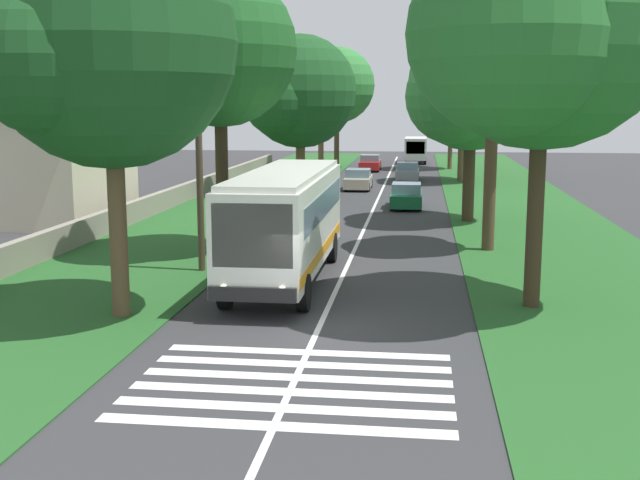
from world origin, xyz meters
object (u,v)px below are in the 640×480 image
roadside_tree_right_0 (467,90)px  utility_pole (199,158)px  trailing_minibus_0 (416,148)px  roadside_building (44,159)px  roadside_tree_right_3 (535,25)px  coach_bus (286,218)px  roadside_tree_right_4 (449,83)px  trailing_car_0 (406,196)px  roadside_tree_right_1 (459,99)px  trailing_car_3 (370,163)px  roadside_tree_left_4 (106,48)px  trailing_car_2 (407,172)px  roadside_tree_left_1 (336,87)px  roadside_tree_left_2 (320,93)px  roadside_tree_right_2 (491,55)px  trailing_car_1 (358,180)px  roadside_tree_left_0 (213,53)px  roadside_tree_left_3 (298,95)px

roadside_tree_right_0 → utility_pole: size_ratio=1.28×
trailing_minibus_0 → roadside_building: roadside_building is taller
trailing_minibus_0 → roadside_tree_right_3: size_ratio=0.50×
coach_bus → roadside_tree_right_4: size_ratio=1.05×
coach_bus → trailing_minibus_0: coach_bus is taller
trailing_car_0 → roadside_tree_right_1: bearing=-12.6°
trailing_car_3 → roadside_tree_left_4: roadside_tree_left_4 is taller
roadside_tree_left_4 → utility_pole: roadside_tree_left_4 is taller
trailing_car_2 → roadside_tree_left_1: roadside_tree_left_1 is taller
roadside_tree_left_2 → trailing_minibus_0: bearing=-23.4°
coach_bus → utility_pole: size_ratio=1.45×
roadside_tree_right_1 → roadside_tree_right_3: roadside_tree_right_3 is taller
roadside_tree_right_2 → trailing_car_2: bearing=7.1°
trailing_car_0 → roadside_tree_right_0: bearing=-150.2°
trailing_car_1 → roadside_tree_right_4: (17.90, -6.67, 6.99)m
roadside_tree_right_0 → utility_pole: 16.84m
trailing_car_2 → roadside_tree_right_3: (-39.02, -4.04, 7.38)m
roadside_tree_left_4 → roadside_tree_right_2: 16.14m
coach_bus → roadside_tree_left_4: (-5.08, 3.99, 5.25)m
roadside_tree_right_0 → roadside_building: (-1.91, 21.25, -3.44)m
trailing_car_3 → roadside_tree_right_1: bearing=-142.6°
trailing_car_3 → roadside_tree_left_1: roadside_tree_left_1 is taller
roadside_tree_left_0 → trailing_car_2: bearing=-12.5°
roadside_tree_left_3 → roadside_tree_right_1: bearing=-46.6°
roadside_tree_right_4 → trailing_car_2: bearing=162.8°
roadside_tree_left_0 → roadside_building: bearing=54.2°
trailing_minibus_0 → roadside_tree_left_4: size_ratio=0.55×
roadside_tree_left_4 → roadside_tree_right_4: size_ratio=1.03×
trailing_car_0 → roadside_tree_left_2: 20.09m
roadside_tree_right_2 → trailing_car_1: bearing=17.0°
roadside_tree_left_3 → roadside_tree_right_2: (-18.78, -10.57, 1.31)m
utility_pole → roadside_tree_right_3: bearing=-110.1°
roadside_tree_left_0 → roadside_tree_right_0: 14.27m
trailing_car_0 → trailing_car_3: (25.23, 3.67, 0.00)m
roadside_tree_left_0 → roadside_tree_left_2: 32.82m
trailing_car_2 → trailing_car_3: size_ratio=1.00×
trailing_car_0 → trailing_car_3: same height
roadside_tree_left_3 → roadside_tree_right_0: roadside_tree_left_3 is taller
trailing_car_0 → utility_pole: utility_pole is taller
roadside_tree_left_4 → roadside_tree_right_1: bearing=-15.4°
roadside_tree_left_1 → roadside_tree_right_1: bearing=-139.0°
roadside_tree_left_1 → roadside_tree_right_3: bearing=-167.9°
trailing_car_0 → roadside_building: roadside_building is taller
coach_bus → roadside_tree_right_2: bearing=-46.8°
roadside_tree_left_2 → roadside_tree_left_4: bearing=179.5°
roadside_tree_right_0 → roadside_tree_left_3: bearing=42.8°
roadside_tree_left_4 → roadside_tree_right_0: 22.33m
roadside_tree_right_0 → roadside_tree_right_4: roadside_tree_right_4 is taller
trailing_car_1 → roadside_tree_left_1: size_ratio=0.39×
roadside_tree_left_2 → roadside_building: roadside_tree_left_2 is taller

